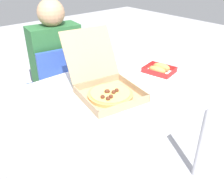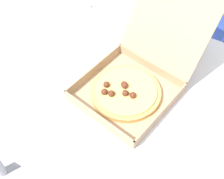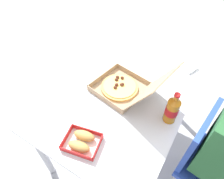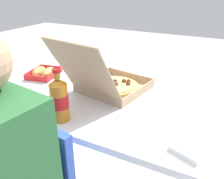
% 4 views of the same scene
% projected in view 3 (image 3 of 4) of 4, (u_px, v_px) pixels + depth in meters
% --- Properties ---
extents(ground_plane, '(10.00, 10.00, 0.00)m').
position_uv_depth(ground_plane, '(121.00, 140.00, 1.86)').
color(ground_plane, '#B2B2B7').
extents(dining_table, '(1.23, 0.84, 0.71)m').
position_uv_depth(dining_table, '(124.00, 96.00, 1.40)').
color(dining_table, white).
rests_on(dining_table, ground_plane).
extents(chair, '(0.45, 0.45, 0.83)m').
position_uv_depth(chair, '(209.00, 160.00, 1.24)').
color(chair, '#2D4CAD').
rests_on(chair, ground_plane).
extents(pizza_box_open, '(0.39, 0.52, 0.31)m').
position_uv_depth(pizza_box_open, '(125.00, 87.00, 1.29)').
color(pizza_box_open, tan).
rests_on(pizza_box_open, dining_table).
extents(bread_side_box, '(0.19, 0.22, 0.06)m').
position_uv_depth(bread_side_box, '(82.00, 141.00, 1.05)').
color(bread_side_box, white).
rests_on(bread_side_box, dining_table).
extents(cola_bottle, '(0.07, 0.07, 0.22)m').
position_uv_depth(cola_bottle, '(172.00, 110.00, 1.10)').
color(cola_bottle, orange).
rests_on(cola_bottle, dining_table).
extents(paper_menu, '(0.25, 0.21, 0.00)m').
position_uv_depth(paper_menu, '(147.00, 58.00, 1.57)').
color(paper_menu, white).
rests_on(paper_menu, dining_table).
extents(napkin_pile, '(0.14, 0.14, 0.02)m').
position_uv_depth(napkin_pile, '(188.00, 67.00, 1.48)').
color(napkin_pile, white).
rests_on(napkin_pile, dining_table).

